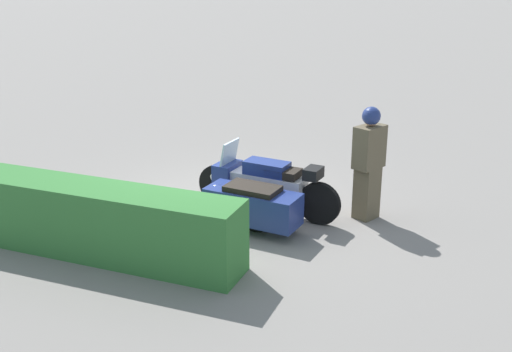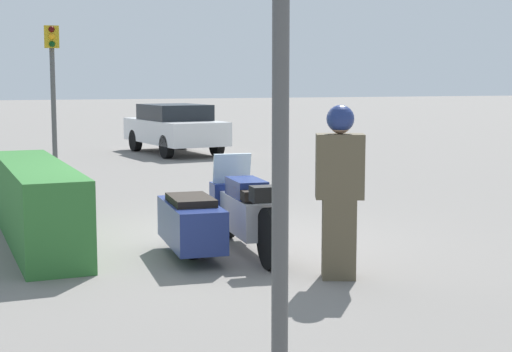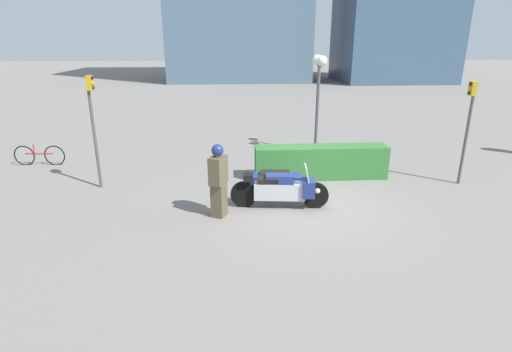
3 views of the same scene
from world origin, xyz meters
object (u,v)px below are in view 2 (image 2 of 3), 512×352
Objects in this scene: parked_car_background at (175,127)px; police_motorcycle at (215,215)px; traffic_light_near at (53,84)px; traffic_light_far at (278,70)px; officer_rider at (339,188)px; hedge_bush_curbside at (36,203)px.

police_motorcycle is at bearing 159.94° from parked_car_background.
parked_car_background is at bearing 154.12° from traffic_light_near.
police_motorcycle is 0.61× the size of parked_car_background.
traffic_light_far is (-10.98, 0.41, 0.11)m from traffic_light_near.
officer_rider is 0.60× the size of traffic_light_near.
traffic_light_near is (5.71, 1.10, 1.59)m from police_motorcycle.
hedge_bush_curbside is 1.36× the size of traffic_light_near.
traffic_light_far is 19.05m from parked_car_background.
traffic_light_near is at bearing 16.93° from police_motorcycle.
traffic_light_near reaches higher than police_motorcycle.
police_motorcycle reaches higher than hedge_bush_curbside.
officer_rider is (-1.66, -0.82, 0.51)m from police_motorcycle.
hedge_bush_curbside is at bearing 149.59° from parked_car_background.
traffic_light_near is 10.98m from traffic_light_far.
traffic_light_near is (4.16, -0.85, 1.55)m from hedge_bush_curbside.
traffic_light_near is 8.73m from parked_car_background.
officer_rider is 4.46m from traffic_light_far.
police_motorcycle is 6.03m from traffic_light_near.
parked_car_background reaches higher than hedge_bush_curbside.
officer_rider is 0.44× the size of parked_car_background.
traffic_light_far is at bearing 169.93° from police_motorcycle.
parked_car_background is at bearing -16.28° from traffic_light_far.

